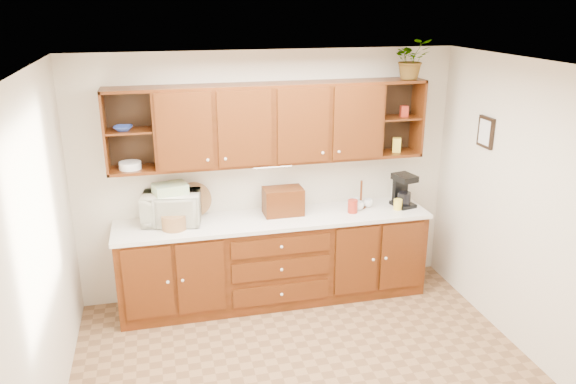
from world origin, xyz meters
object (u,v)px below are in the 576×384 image
microwave (171,208)px  potted_plant (412,59)px  bread_box (283,201)px  coffee_maker (403,190)px

microwave → potted_plant: 2.85m
microwave → bread_box: microwave is taller
bread_box → microwave: bearing=178.3°
bread_box → potted_plant: size_ratio=1.00×
bread_box → potted_plant: potted_plant is taller
microwave → potted_plant: potted_plant is taller
microwave → coffee_maker: coffee_maker is taller
microwave → potted_plant: size_ratio=1.39×
microwave → bread_box: size_ratio=1.40×
microwave → bread_box: bearing=8.1°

